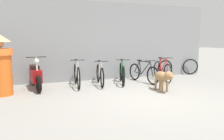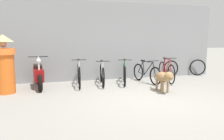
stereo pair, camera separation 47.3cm
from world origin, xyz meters
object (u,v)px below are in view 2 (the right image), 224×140
motorcycle (38,75)px  stray_dog (164,78)px  spare_tire_right (198,67)px  bicycle_2 (125,73)px  person_in_robes (4,63)px  bicycle_0 (79,75)px  bicycle_1 (102,75)px  bicycle_3 (146,73)px  bicycle_4 (166,72)px  spare_tire_left (171,69)px

motorcycle → stray_dog: size_ratio=1.58×
stray_dog → spare_tire_right: (2.94, 2.35, -0.09)m
bicycle_2 → person_in_robes: bearing=-65.9°
stray_dog → person_in_robes: person_in_robes is taller
bicycle_0 → motorcycle: (-1.30, 0.08, 0.03)m
bicycle_1 → person_in_robes: size_ratio=0.98×
bicycle_3 → spare_tire_right: size_ratio=2.41×
bicycle_1 → stray_dog: bicycle_1 is taller
bicycle_4 → motorcycle: (-4.52, 0.19, 0.03)m
stray_dog → spare_tire_right: size_ratio=1.59×
bicycle_0 → stray_dog: bicycle_0 is taller
bicycle_0 → stray_dog: size_ratio=1.54×
bicycle_1 → person_in_robes: (-2.98, -0.44, 0.52)m
bicycle_1 → bicycle_4: bearing=96.6°
bicycle_0 → person_in_robes: bearing=-73.4°
person_in_robes → spare_tire_right: 7.54m
bicycle_0 → bicycle_1: bearing=94.7°
spare_tire_left → bicycle_3: bearing=-150.5°
bicycle_0 → bicycle_4: bearing=93.1°
motorcycle → stray_dog: motorcycle is taller
bicycle_0 → stray_dog: bearing=60.5°
person_in_robes → spare_tire_left: 6.26m
bicycle_3 → bicycle_4: (0.80, -0.02, 0.04)m
bicycle_4 → stray_dog: bicycle_4 is taller
spare_tire_left → bicycle_0: bearing=-169.0°
bicycle_1 → stray_dog: bearing=52.6°
bicycle_4 → bicycle_1: bearing=-82.4°
bicycle_4 → bicycle_2: bearing=-83.4°
bicycle_4 → person_in_robes: 5.44m
stray_dog → spare_tire_right: bearing=129.5°
bicycle_0 → bicycle_2: 1.62m
spare_tire_right → bicycle_1: bearing=-170.2°
bicycle_0 → bicycle_4: (3.22, -0.11, -0.00)m
bicycle_3 → spare_tire_left: bearing=109.5°
stray_dog → spare_tire_left: bearing=146.0°
stray_dog → person_in_robes: (-4.48, 1.14, 0.43)m
bicycle_2 → motorcycle: 2.92m
bicycle_1 → bicycle_2: 0.82m
motorcycle → bicycle_2: bearing=81.7°
bicycle_1 → bicycle_4: bicycle_4 is taller
person_in_robes → spare_tire_right: bearing=165.3°
bicycle_4 → motorcycle: bearing=-82.3°
bicycle_1 → bicycle_2: size_ratio=1.02×
bicycle_2 → bicycle_1: bearing=-72.9°
bicycle_0 → stray_dog: (2.30, -1.59, 0.06)m
person_in_robes → spare_tire_left: size_ratio=2.44×
bicycle_2 → motorcycle: bearing=-74.2°
bicycle_2 → person_in_robes: size_ratio=0.96×
bicycle_3 → spare_tire_right: (2.82, 0.86, 0.01)m
motorcycle → spare_tire_left: size_ratio=2.54×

